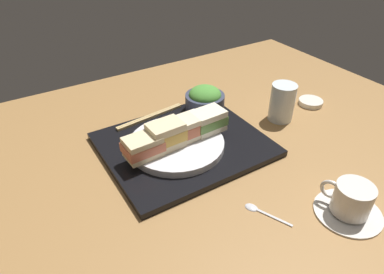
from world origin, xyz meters
TOP-DOWN VIEW (x-y plane):
  - ground_plane at (0.00, 0.00)cm, footprint 140.00×100.00cm
  - serving_tray at (4.56, -0.91)cm, footprint 38.56×32.83cm
  - sandwich_plate at (7.17, 0.36)cm, footprint 23.10×23.10cm
  - sandwich_nearmost at (-1.96, -0.37)cm, footprint 8.63×6.15cm
  - sandwich_inner_near at (4.12, 0.12)cm, footprint 8.34×6.15cm
  - sandwich_inner_far at (10.21, 0.60)cm, footprint 8.61×6.07cm
  - sandwich_farmost at (16.30, 1.09)cm, footprint 8.80×6.29cm
  - salad_bowl at (-8.22, -10.83)cm, footprint 10.99×10.99cm
  - chopsticks_pair at (6.55, -15.69)cm, footprint 20.65×3.82cm
  - coffee_cup at (-11.71, 35.02)cm, footprint 13.13×13.13cm
  - drinking_glass at (-25.44, 1.73)cm, footprint 6.82×6.82cm
  - small_sauce_dish at (-39.28, 0.53)cm, footprint 7.13×7.13cm
  - teaspoon at (2.92, 25.27)cm, footprint 5.21×9.70cm

SIDE VIEW (x-z plane):
  - ground_plane at x=0.00cm, z-range -3.00..0.00cm
  - teaspoon at x=2.92cm, z-range -0.05..0.75cm
  - small_sauce_dish at x=-39.28cm, z-range 0.00..1.47cm
  - serving_tray at x=4.56cm, z-range 0.00..1.63cm
  - chopsticks_pair at x=6.55cm, z-range 1.63..2.33cm
  - sandwich_plate at x=7.17cm, z-range 1.63..3.41cm
  - coffee_cup at x=-11.71cm, z-range -0.47..6.54cm
  - salad_bowl at x=-8.22cm, z-range 1.40..8.95cm
  - drinking_glass at x=-25.44cm, z-range 0.00..10.56cm
  - sandwich_farmost at x=16.30cm, z-range 3.41..8.33cm
  - sandwich_inner_near at x=4.12cm, z-range 3.41..8.83cm
  - sandwich_nearmost at x=-1.96cm, z-range 3.41..8.85cm
  - sandwich_inner_far at x=10.21cm, z-range 3.41..9.65cm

